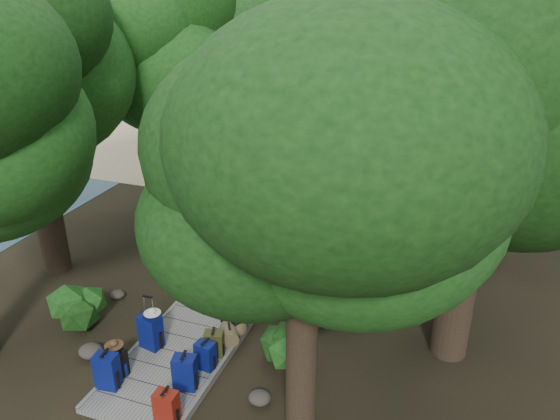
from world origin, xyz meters
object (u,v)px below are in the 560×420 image
at_px(kayak, 283,148).
at_px(backpack_left_c, 151,330).
at_px(backpack_right_c, 205,354).
at_px(lone_suitcase_on_sand, 336,170).
at_px(sun_lounger, 407,169).
at_px(suitcase_on_boardwalk, 151,327).
at_px(backpack_right_d, 214,342).
at_px(backpack_right_a, 166,406).
at_px(backpack_right_b, 185,371).
at_px(backpack_left_b, 118,361).
at_px(backpack_left_a, 107,369).
at_px(duffel_right_black, 238,314).
at_px(duffel_right_khaki, 230,334).

bearing_deg(kayak, backpack_left_c, -68.91).
distance_m(backpack_right_c, lone_suitcase_on_sand, 11.36).
bearing_deg(backpack_left_c, sun_lounger, 85.21).
distance_m(suitcase_on_boardwalk, sun_lounger, 12.68).
xyz_separation_m(backpack_right_d, suitcase_on_boardwalk, (-1.46, -0.01, 0.02)).
bearing_deg(sun_lounger, backpack_right_a, -111.90).
height_order(backpack_right_b, lone_suitcase_on_sand, backpack_right_b).
bearing_deg(backpack_right_c, backpack_left_b, -145.77).
xyz_separation_m(backpack_left_a, backpack_right_c, (1.48, 1.10, -0.08)).
bearing_deg(lone_suitcase_on_sand, suitcase_on_boardwalk, -104.16).
bearing_deg(backpack_left_b, sun_lounger, 83.98).
bearing_deg(backpack_right_d, sun_lounger, 63.15).
height_order(suitcase_on_boardwalk, lone_suitcase_on_sand, suitcase_on_boardwalk).
bearing_deg(backpack_left_c, backpack_left_b, -87.07).
bearing_deg(backpack_left_a, kayak, 89.97).
bearing_deg(backpack_left_b, lone_suitcase_on_sand, 93.76).
relative_size(backpack_left_a, duffel_right_black, 1.12).
bearing_deg(duffel_right_black, suitcase_on_boardwalk, -123.53).
distance_m(backpack_right_b, suitcase_on_boardwalk, 1.73).
bearing_deg(suitcase_on_boardwalk, backpack_right_c, -31.40).
height_order(backpack_left_a, kayak, backpack_left_a).
bearing_deg(backpack_right_b, backpack_left_c, 134.57).
height_order(backpack_left_b, backpack_right_c, backpack_left_b).
bearing_deg(backpack_right_a, lone_suitcase_on_sand, 90.08).
distance_m(backpack_right_d, kayak, 13.63).
bearing_deg(backpack_right_b, backpack_right_d, 73.82).
bearing_deg(backpack_left_c, kayak, 109.21).
distance_m(backpack_right_c, sun_lounger, 12.74).
bearing_deg(backpack_right_b, duffel_right_black, 75.32).
relative_size(duffel_right_black, kayak, 0.20).
xyz_separation_m(backpack_right_c, backpack_right_d, (-0.02, 0.42, -0.02)).
xyz_separation_m(backpack_right_a, backpack_right_d, (-0.04, 1.92, -0.06)).
bearing_deg(backpack_right_c, backpack_left_a, -135.75).
distance_m(backpack_left_c, sun_lounger, 12.84).
xyz_separation_m(backpack_left_c, suitcase_on_boardwalk, (-0.12, 0.20, -0.10)).
bearing_deg(kayak, duffel_right_black, -61.81).
height_order(backpack_left_a, lone_suitcase_on_sand, backpack_left_a).
xyz_separation_m(backpack_right_b, backpack_right_c, (0.10, 0.63, -0.06)).
bearing_deg(kayak, lone_suitcase_on_sand, -24.84).
relative_size(backpack_left_b, sun_lounger, 0.36).
bearing_deg(sun_lounger, kayak, 155.29).
distance_m(backpack_left_c, backpack_right_b, 1.51).
bearing_deg(backpack_left_a, duffel_right_khaki, 45.41).
bearing_deg(duffel_right_black, backpack_left_a, -100.56).
bearing_deg(backpack_right_b, backpack_right_c, 69.09).
height_order(backpack_left_b, backpack_right_b, backpack_right_b).
xyz_separation_m(lone_suitcase_on_sand, sun_lounger, (2.48, 1.19, -0.04)).
bearing_deg(duffel_right_black, sun_lounger, 97.36).
relative_size(backpack_right_c, duffel_right_black, 0.89).
bearing_deg(kayak, backpack_right_d, -63.21).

